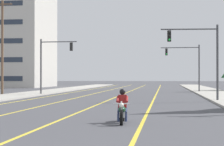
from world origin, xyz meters
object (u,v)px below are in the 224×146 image
object	(u,v)px
traffic_signal_near_right	(201,51)
traffic_signal_near_left	(51,58)
motorcycle_with_rider	(122,109)
utility_pole_left_near	(2,46)
traffic_signal_mid_right	(188,61)

from	to	relation	value
traffic_signal_near_right	traffic_signal_near_left	bearing A→B (deg)	146.77
traffic_signal_near_right	motorcycle_with_rider	bearing A→B (deg)	-106.39
traffic_signal_near_right	utility_pole_left_near	world-z (taller)	utility_pole_left_near
motorcycle_with_rider	traffic_signal_mid_right	xyz separation A→B (m)	(4.83, 36.60, 3.52)
traffic_signal_mid_right	utility_pole_left_near	size ratio (longest dim) A/B	0.59
motorcycle_with_rider	utility_pole_left_near	size ratio (longest dim) A/B	0.21
traffic_signal_near_left	traffic_signal_near_right	bearing A→B (deg)	-33.23
traffic_signal_near_right	traffic_signal_mid_right	xyz separation A→B (m)	(0.10, 20.53, 0.03)
traffic_signal_near_left	traffic_signal_mid_right	distance (m)	18.65
motorcycle_with_rider	utility_pole_left_near	world-z (taller)	utility_pole_left_near
traffic_signal_near_left	traffic_signal_mid_right	bearing A→B (deg)	34.23
traffic_signal_near_left	utility_pole_left_near	xyz separation A→B (m)	(-5.39, -0.52, 1.39)
utility_pole_left_near	traffic_signal_near_left	bearing A→B (deg)	5.52
motorcycle_with_rider	traffic_signal_near_left	xyz separation A→B (m)	(-10.59, 26.10, 3.46)
traffic_signal_mid_right	traffic_signal_near_left	bearing A→B (deg)	-145.77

